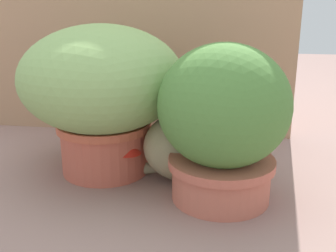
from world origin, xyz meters
TOP-DOWN VIEW (x-y plane):
  - ground_plane at (0.00, 0.00)m, footprint 6.00×6.00m
  - cardboard_backdrop at (-0.05, 0.50)m, footprint 1.27×0.03m
  - grass_planter at (-0.05, 0.08)m, footprint 0.50×0.50m
  - leafy_planter at (0.33, -0.06)m, footprint 0.35×0.35m
  - cat at (0.23, 0.05)m, footprint 0.39×0.21m
  - mushroom_ornament_red at (0.04, 0.02)m, footprint 0.08×0.08m

SIDE VIEW (x-z plane):
  - ground_plane at x=0.00m, z-range 0.00..0.00m
  - mushroom_ornament_red at x=0.04m, z-range 0.03..0.16m
  - cat at x=0.23m, z-range -0.04..0.28m
  - leafy_planter at x=0.33m, z-range 0.01..0.45m
  - grass_planter at x=-0.05m, z-range 0.04..0.51m
  - cardboard_backdrop at x=-0.05m, z-range 0.00..0.95m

